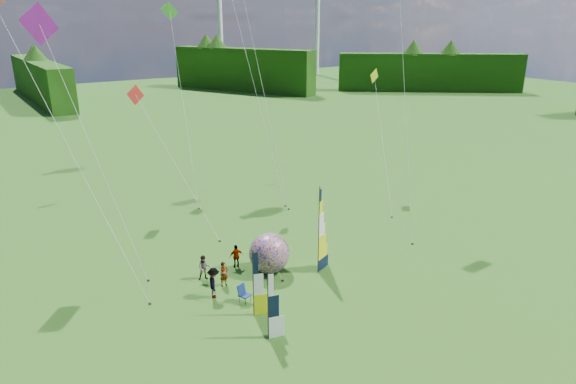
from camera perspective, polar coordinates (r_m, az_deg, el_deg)
ground at (r=28.67m, az=6.30°, el=-12.27°), size 220.00×220.00×0.00m
treeline_ring at (r=26.83m, az=6.60°, el=-4.94°), size 210.00×210.00×8.00m
turbine_left at (r=142.50m, az=3.28°, el=18.92°), size 8.00×1.20×30.00m
turbine_right at (r=135.12m, az=-7.59°, el=18.80°), size 8.00×1.20×30.00m
feather_banner_main at (r=30.57m, az=3.43°, el=-4.50°), size 1.36×0.65×5.34m
side_banner_left at (r=26.69m, az=-3.88°, el=-10.26°), size 0.96×0.47×3.60m
side_banner_far at (r=24.91m, az=-2.23°, el=-12.70°), size 1.01×0.36×3.47m
bol_inflatable at (r=31.26m, az=-2.10°, el=-6.82°), size 2.81×2.81×2.46m
spectator_a at (r=30.13m, az=-7.13°, el=-9.03°), size 0.57×0.40×1.49m
spectator_b at (r=30.96m, az=-9.31°, el=-8.30°), size 0.83×0.61×1.53m
spectator_c at (r=28.99m, az=-8.25°, el=-9.96°), size 0.84×1.22×1.78m
spectator_d at (r=32.13m, az=-5.76°, el=-7.11°), size 0.94×0.53×1.50m
camp_chair at (r=28.47m, az=-4.81°, el=-11.24°), size 0.77×0.77×1.04m
kite_whale at (r=45.08m, az=-3.81°, el=12.84°), size 10.35×15.68×20.14m
kite_rainbow_delta at (r=32.36m, az=-21.01°, el=5.98°), size 11.16×13.86×16.49m
kite_parafoil at (r=37.48m, az=12.99°, el=11.39°), size 9.94×12.48×20.40m
small_kite_red at (r=38.22m, az=-12.46°, el=3.99°), size 9.23×13.27×10.50m
small_kite_orange at (r=42.62m, az=-2.71°, el=11.53°), size 4.92×10.07×18.69m
small_kite_yellow at (r=42.95m, az=10.52°, el=6.12°), size 8.92×10.90×11.05m
small_kite_pink at (r=28.84m, az=-22.86°, el=4.69°), size 7.33×9.32×16.88m
small_kite_green at (r=44.87m, az=-11.58°, el=10.19°), size 6.51×12.45×16.59m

